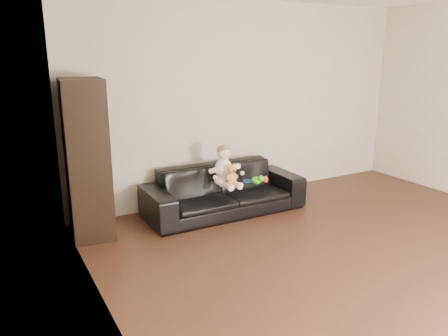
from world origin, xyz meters
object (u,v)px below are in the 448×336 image
cabinet (87,160)px  toy_rattle (265,180)px  baby (225,168)px  toy_green (256,180)px  teddy_bear (232,175)px  sofa (224,190)px  toy_blue_disc (247,181)px

cabinet → toy_rattle: bearing=-3.9°
baby → toy_rattle: baby is taller
toy_green → toy_rattle: 0.13m
cabinet → baby: cabinet is taller
teddy_bear → toy_rattle: (0.49, 0.01, -0.14)m
sofa → baby: baby is taller
toy_rattle → baby: bearing=164.6°
teddy_bear → toy_green: (0.36, 0.02, -0.13)m
cabinet → toy_rattle: size_ratio=23.28×
baby → toy_blue_disc: baby is taller
baby → teddy_bear: size_ratio=2.00×
toy_green → toy_blue_disc: toy_green is taller
sofa → toy_rattle: sofa is taller
baby → sofa: bearing=47.9°
teddy_bear → baby: bearing=85.3°
toy_blue_disc → sofa: bearing=161.6°
baby → toy_blue_disc: 0.39m
sofa → teddy_bear: 0.38m
baby → toy_blue_disc: bearing=-13.6°
teddy_bear → toy_rattle: teddy_bear is taller
cabinet → toy_green: (1.92, -0.34, -0.42)m
sofa → teddy_bear: (-0.04, -0.26, 0.27)m
cabinet → sofa: bearing=2.2°
teddy_bear → toy_blue_disc: 0.40m
sofa → teddy_bear: teddy_bear is taller
cabinet → toy_green: bearing=-4.3°
teddy_bear → toy_blue_disc: bearing=18.9°
toy_rattle → toy_blue_disc: 0.23m
toy_green → baby: bearing=160.7°
teddy_bear → toy_blue_disc: (0.32, 0.17, -0.17)m
cabinet → toy_blue_disc: cabinet is taller
toy_rattle → cabinet: bearing=170.4°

